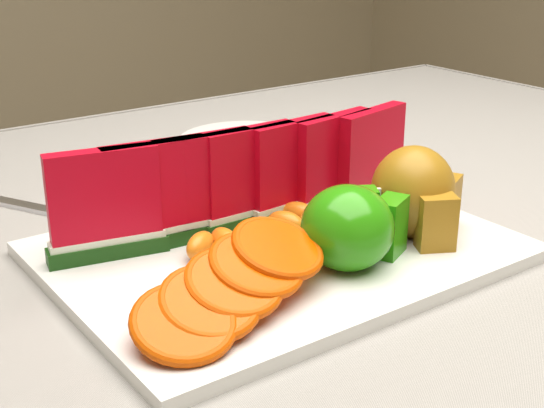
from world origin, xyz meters
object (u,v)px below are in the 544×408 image
(pear_cluster, at_px, (416,195))
(platter, at_px, (279,250))
(apple_cluster, at_px, (352,227))
(side_plate, at_px, (245,141))

(pear_cluster, bearing_deg, platter, 156.72)
(apple_cluster, height_order, pear_cluster, pear_cluster)
(platter, distance_m, pear_cluster, 0.14)
(apple_cluster, bearing_deg, side_plate, 68.95)
(pear_cluster, bearing_deg, side_plate, 81.26)
(pear_cluster, relative_size, side_plate, 0.47)
(apple_cluster, relative_size, side_plate, 0.49)
(apple_cluster, bearing_deg, pear_cluster, 8.65)
(platter, bearing_deg, side_plate, 60.98)
(pear_cluster, xyz_separation_m, side_plate, (0.06, 0.37, -0.05))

